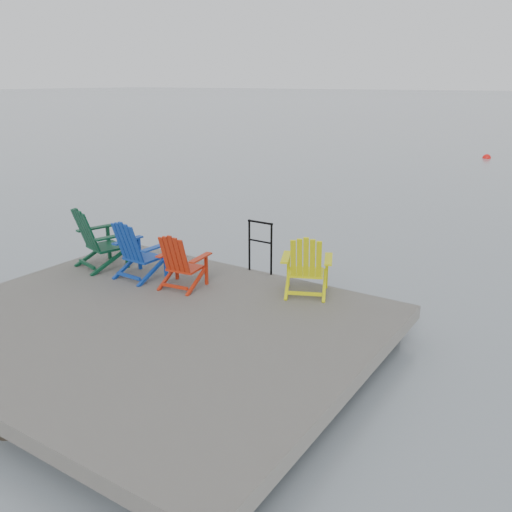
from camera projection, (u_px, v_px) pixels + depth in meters
The scene contains 8 objects.
ground at pixel (151, 352), 7.60m from camera, with size 400.00×400.00×0.00m, color gray.
dock at pixel (150, 329), 7.50m from camera, with size 6.00×5.00×1.40m.
handrail at pixel (260, 242), 9.11m from camera, with size 0.48×0.04×0.90m.
chair_green at pixel (98, 238), 9.35m from camera, with size 1.00×0.95×1.07m.
chair_blue at pixel (137, 249), 8.85m from camera, with size 0.81×0.75×0.99m.
chair_red at pixel (181, 261), 8.45m from camera, with size 0.78×0.73×0.90m.
chair_yellow at pixel (306, 264), 8.17m from camera, with size 0.93×0.90×0.96m.
buoy_b at pixel (487, 158), 26.30m from camera, with size 0.40×0.40×0.40m, color red.
Camera 1 is at (4.94, -4.91, 3.64)m, focal length 38.00 mm.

